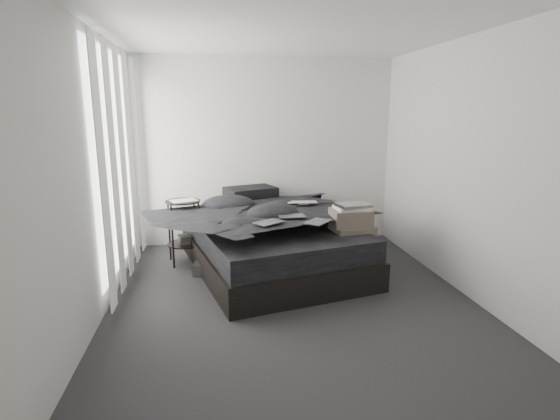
{
  "coord_description": "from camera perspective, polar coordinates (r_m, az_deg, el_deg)",
  "views": [
    {
      "loc": [
        -0.74,
        -4.06,
        1.86
      ],
      "look_at": [
        0.0,
        0.8,
        0.75
      ],
      "focal_mm": 28.0,
      "sensor_mm": 36.0,
      "label": 1
    }
  ],
  "objects": [
    {
      "name": "floor",
      "position": [
        4.52,
        1.57,
        -11.55
      ],
      "size": [
        3.6,
        4.2,
        0.01
      ],
      "primitive_type": "cube",
      "color": "#2D2D2F",
      "rests_on": "ground"
    },
    {
      "name": "ceiling",
      "position": [
        4.19,
        1.8,
        22.9
      ],
      "size": [
        3.6,
        4.2,
        0.01
      ],
      "primitive_type": "cube",
      "color": "white",
      "rests_on": "ground"
    },
    {
      "name": "wall_back",
      "position": [
        6.23,
        -1.83,
        7.56
      ],
      "size": [
        3.6,
        0.01,
        2.6
      ],
      "primitive_type": "cube",
      "color": "silver",
      "rests_on": "ground"
    },
    {
      "name": "wall_front",
      "position": [
        2.17,
        11.7,
        -2.48
      ],
      "size": [
        3.6,
        0.01,
        2.6
      ],
      "primitive_type": "cube",
      "color": "silver",
      "rests_on": "ground"
    },
    {
      "name": "wall_left",
      "position": [
        4.23,
        -23.14,
        4.11
      ],
      "size": [
        0.01,
        4.2,
        2.6
      ],
      "primitive_type": "cube",
      "color": "silver",
      "rests_on": "ground"
    },
    {
      "name": "wall_right",
      "position": [
        4.82,
        23.31,
        5.03
      ],
      "size": [
        0.01,
        4.2,
        2.6
      ],
      "primitive_type": "cube",
      "color": "silver",
      "rests_on": "ground"
    },
    {
      "name": "window_left",
      "position": [
        5.09,
        -20.53,
        6.18
      ],
      "size": [
        0.02,
        2.0,
        2.3
      ],
      "primitive_type": "cube",
      "color": "white",
      "rests_on": "wall_left"
    },
    {
      "name": "curtain_left",
      "position": [
        5.09,
        -19.92,
        5.43
      ],
      "size": [
        0.06,
        2.12,
        2.48
      ],
      "primitive_type": "cube",
      "color": "white",
      "rests_on": "wall_left"
    },
    {
      "name": "bed",
      "position": [
        5.31,
        -1.0,
        -6.0
      ],
      "size": [
        2.23,
        2.64,
        0.31
      ],
      "primitive_type": "cube",
      "rotation": [
        0.0,
        0.0,
        0.24
      ],
      "color": "black",
      "rests_on": "floor"
    },
    {
      "name": "mattress",
      "position": [
        5.22,
        -1.02,
        -3.11
      ],
      "size": [
        2.15,
        2.56,
        0.25
      ],
      "primitive_type": "cube",
      "rotation": [
        0.0,
        0.0,
        0.24
      ],
      "color": "black",
      "rests_on": "bed"
    },
    {
      "name": "duvet",
      "position": [
        5.11,
        -0.8,
        -0.5
      ],
      "size": [
        2.11,
        2.3,
        0.27
      ],
      "primitive_type": "imported",
      "rotation": [
        0.0,
        0.0,
        0.24
      ],
      "color": "black",
      "rests_on": "mattress"
    },
    {
      "name": "pillow_lower",
      "position": [
        5.98,
        -4.63,
        0.86
      ],
      "size": [
        0.78,
        0.62,
        0.16
      ],
      "primitive_type": "cube",
      "rotation": [
        0.0,
        0.0,
        0.24
      ],
      "color": "black",
      "rests_on": "mattress"
    },
    {
      "name": "pillow_upper",
      "position": [
        5.95,
        -3.87,
        2.29
      ],
      "size": [
        0.76,
        0.64,
        0.14
      ],
      "primitive_type": "cube",
      "rotation": [
        0.0,
        0.0,
        0.34
      ],
      "color": "black",
      "rests_on": "pillow_lower"
    },
    {
      "name": "laptop",
      "position": [
        5.34,
        2.99,
        1.7
      ],
      "size": [
        0.39,
        0.26,
        0.03
      ],
      "primitive_type": "imported",
      "rotation": [
        0.0,
        0.0,
        -0.08
      ],
      "color": "silver",
      "rests_on": "duvet"
    },
    {
      "name": "comic_a",
      "position": [
        4.47,
        -1.51,
        -0.59
      ],
      "size": [
        0.35,
        0.32,
        0.01
      ],
      "primitive_type": "cube",
      "rotation": [
        0.0,
        0.0,
        0.62
      ],
      "color": "black",
      "rests_on": "duvet"
    },
    {
      "name": "comic_b",
      "position": [
        4.75,
        1.55,
        0.27
      ],
      "size": [
        0.29,
        0.2,
        0.01
      ],
      "primitive_type": "cube",
      "rotation": [
        0.0,
        0.0,
        0.03
      ],
      "color": "black",
      "rests_on": "duvet"
    },
    {
      "name": "comic_c",
      "position": [
        4.51,
        4.95,
        -0.35
      ],
      "size": [
        0.33,
        0.34,
        0.01
      ],
      "primitive_type": "cube",
      "rotation": [
        0.0,
        0.0,
        0.85
      ],
      "color": "black",
      "rests_on": "duvet"
    },
    {
      "name": "side_stand",
      "position": [
        5.57,
        -12.41,
        -2.85
      ],
      "size": [
        0.51,
        0.51,
        0.79
      ],
      "primitive_type": "cylinder",
      "rotation": [
        0.0,
        0.0,
        0.21
      ],
      "color": "black",
      "rests_on": "floor"
    },
    {
      "name": "papers",
      "position": [
        5.47,
        -12.47,
        1.18
      ],
      "size": [
        0.36,
        0.32,
        0.02
      ],
      "primitive_type": "cube",
      "rotation": [
        0.0,
        0.0,
        0.38
      ],
      "color": "white",
      "rests_on": "side_stand"
    },
    {
      "name": "floor_books",
      "position": [
        5.22,
        -10.37,
        -7.55
      ],
      "size": [
        0.19,
        0.23,
        0.14
      ],
      "primitive_type": "cube",
      "rotation": [
        0.0,
        0.0,
        -0.28
      ],
      "color": "black",
      "rests_on": "floor"
    },
    {
      "name": "box_lower",
      "position": [
        5.07,
        9.1,
        -6.85
      ],
      "size": [
        0.5,
        0.4,
        0.35
      ],
      "primitive_type": "cube",
      "rotation": [
        0.0,
        0.0,
        0.07
      ],
      "color": "black",
      "rests_on": "floor"
    },
    {
      "name": "box_mid",
      "position": [
        4.97,
        9.38,
        -3.53
      ],
      "size": [
        0.49,
        0.41,
        0.27
      ],
      "primitive_type": "cube",
      "rotation": [
        0.0,
        0.0,
        0.14
      ],
      "color": "#63584E",
      "rests_on": "box_lower"
    },
    {
      "name": "box_upper",
      "position": [
        4.92,
        9.2,
        -0.98
      ],
      "size": [
        0.43,
        0.35,
        0.18
      ],
      "primitive_type": "cube",
      "rotation": [
        0.0,
        0.0,
        0.02
      ],
      "color": "#63584E",
      "rests_on": "box_mid"
    },
    {
      "name": "art_book_white",
      "position": [
        4.9,
        9.36,
        0.28
      ],
      "size": [
        0.38,
        0.31,
        0.04
      ],
      "primitive_type": "cube",
      "rotation": [
        0.0,
        0.0,
        0.07
      ],
      "color": "silver",
      "rests_on": "box_upper"
    },
    {
      "name": "art_book_snake",
      "position": [
        4.88,
        9.53,
        0.65
      ],
      "size": [
        0.39,
        0.33,
        0.03
      ],
      "primitive_type": "cube",
      "rotation": [
        0.0,
        0.0,
        0.17
      ],
      "color": "silver",
      "rests_on": "art_book_white"
    }
  ]
}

